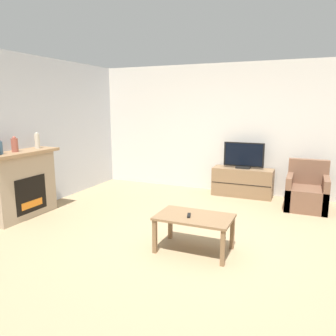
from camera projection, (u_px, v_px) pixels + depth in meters
The scene contains 11 objects.
ground_plane at pixel (197, 244), 4.43m from camera, with size 24.00×24.00×0.00m, color #9E8460.
wall_back at pixel (242, 129), 6.81m from camera, with size 12.00×0.06×2.70m.
wall_left at pixel (13, 135), 5.43m from camera, with size 0.06×12.00×2.70m.
fireplace at pixel (22, 184), 5.41m from camera, with size 0.49×1.27×1.11m.
mantel_vase_centre_left at pixel (15, 145), 5.19m from camera, with size 0.10×0.10×0.25m.
mantel_vase_right at pixel (37, 141), 5.61m from camera, with size 0.08×0.08×0.28m.
tv_stand at pixel (243, 182), 6.72m from camera, with size 1.21×0.44×0.58m.
tv at pixel (244, 156), 6.61m from camera, with size 0.81×0.18×0.53m.
armchair at pixel (307, 193), 5.91m from camera, with size 0.70×0.76×0.86m.
coffee_table at pixel (194, 221), 4.15m from camera, with size 0.95×0.59×0.47m.
remote at pixel (189, 215), 4.12m from camera, with size 0.08×0.16×0.02m.
Camera 1 is at (1.27, -3.98, 1.85)m, focal length 35.00 mm.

